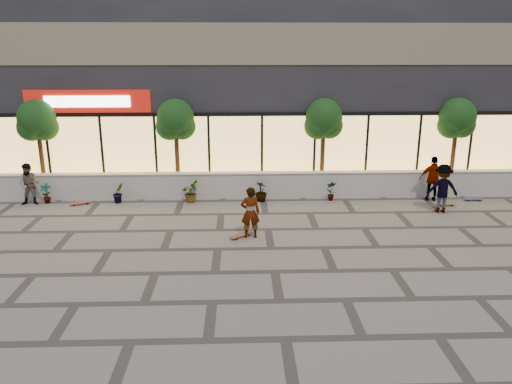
{
  "coord_description": "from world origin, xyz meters",
  "views": [
    {
      "loc": [
        -0.94,
        -12.44,
        5.96
      ],
      "look_at": [
        -0.4,
        3.33,
        1.3
      ],
      "focal_mm": 35.0,
      "sensor_mm": 36.0,
      "label": 1
    }
  ],
  "objects_px": {
    "tree_midwest": "(176,122)",
    "skateboard_left": "(80,203)",
    "skater_center": "(250,213)",
    "tree_mideast": "(324,121)",
    "skater_right_near": "(433,179)",
    "skater_left": "(30,184)",
    "tree_west": "(37,123)",
    "skateboard_right_near": "(446,204)",
    "skateboard_center": "(241,235)",
    "skater_right_far": "(442,189)",
    "skateboard_right_far": "(473,199)",
    "tree_east": "(457,121)"
  },
  "relations": [
    {
      "from": "skater_left",
      "to": "tree_midwest",
      "type": "bearing_deg",
      "value": 8.63
    },
    {
      "from": "skater_center",
      "to": "skateboard_right_near",
      "type": "xyz_separation_m",
      "value": [
        7.61,
        2.99,
        -0.76
      ]
    },
    {
      "from": "tree_east",
      "to": "skateboard_right_near",
      "type": "bearing_deg",
      "value": -115.22
    },
    {
      "from": "skater_center",
      "to": "skater_left",
      "type": "bearing_deg",
      "value": -27.68
    },
    {
      "from": "skater_left",
      "to": "skateboard_right_near",
      "type": "height_order",
      "value": "skater_left"
    },
    {
      "from": "tree_midwest",
      "to": "skateboard_center",
      "type": "xyz_separation_m",
      "value": [
        2.59,
        -5.12,
        -2.9
      ]
    },
    {
      "from": "skater_center",
      "to": "skater_right_near",
      "type": "bearing_deg",
      "value": -156.95
    },
    {
      "from": "skater_right_near",
      "to": "skateboard_center",
      "type": "xyz_separation_m",
      "value": [
        -7.61,
        -3.72,
        -0.81
      ]
    },
    {
      "from": "skateboard_center",
      "to": "skateboard_right_near",
      "type": "height_order",
      "value": "skateboard_center"
    },
    {
      "from": "tree_mideast",
      "to": "skateboard_center",
      "type": "distance_m",
      "value": 6.8
    },
    {
      "from": "skater_right_far",
      "to": "skateboard_center",
      "type": "relative_size",
      "value": 2.28
    },
    {
      "from": "tree_west",
      "to": "skater_left",
      "type": "relative_size",
      "value": 2.39
    },
    {
      "from": "skater_right_far",
      "to": "skater_left",
      "type": "bearing_deg",
      "value": 0.32
    },
    {
      "from": "tree_midwest",
      "to": "skater_left",
      "type": "xyz_separation_m",
      "value": [
        -5.52,
        -1.4,
        -2.17
      ]
    },
    {
      "from": "skater_center",
      "to": "skateboard_right_far",
      "type": "relative_size",
      "value": 2.22
    },
    {
      "from": "tree_midwest",
      "to": "skateboard_left",
      "type": "bearing_deg",
      "value": -157.58
    },
    {
      "from": "skater_right_near",
      "to": "skateboard_left",
      "type": "relative_size",
      "value": 2.27
    },
    {
      "from": "tree_east",
      "to": "skateboard_left",
      "type": "xyz_separation_m",
      "value": [
        -15.13,
        -1.5,
        -2.91
      ]
    },
    {
      "from": "skater_left",
      "to": "skater_right_near",
      "type": "xyz_separation_m",
      "value": [
        15.72,
        0.0,
        0.08
      ]
    },
    {
      "from": "tree_midwest",
      "to": "tree_mideast",
      "type": "xyz_separation_m",
      "value": [
        6.0,
        0.0,
        0.0
      ]
    },
    {
      "from": "tree_mideast",
      "to": "skateboard_right_near",
      "type": "relative_size",
      "value": 5.11
    },
    {
      "from": "tree_mideast",
      "to": "skateboard_right_near",
      "type": "height_order",
      "value": "tree_mideast"
    },
    {
      "from": "tree_west",
      "to": "skateboard_right_near",
      "type": "xyz_separation_m",
      "value": [
        16.0,
        -2.12,
        -2.91
      ]
    },
    {
      "from": "tree_west",
      "to": "skateboard_left",
      "type": "xyz_separation_m",
      "value": [
        1.87,
        -1.5,
        -2.91
      ]
    },
    {
      "from": "skater_right_far",
      "to": "skater_center",
      "type": "bearing_deg",
      "value": 23.44
    },
    {
      "from": "skateboard_right_near",
      "to": "tree_midwest",
      "type": "bearing_deg",
      "value": 166.4
    },
    {
      "from": "skateboard_center",
      "to": "skater_right_far",
      "type": "bearing_deg",
      "value": -22.44
    },
    {
      "from": "tree_mideast",
      "to": "skateboard_left",
      "type": "relative_size",
      "value": 4.95
    },
    {
      "from": "skateboard_right_near",
      "to": "skateboard_right_far",
      "type": "height_order",
      "value": "same"
    },
    {
      "from": "skater_left",
      "to": "skateboard_left",
      "type": "xyz_separation_m",
      "value": [
        1.89,
        -0.1,
        -0.74
      ]
    },
    {
      "from": "skater_left",
      "to": "skater_right_near",
      "type": "relative_size",
      "value": 0.92
    },
    {
      "from": "tree_mideast",
      "to": "skateboard_right_far",
      "type": "height_order",
      "value": "tree_mideast"
    },
    {
      "from": "skateboard_left",
      "to": "skater_center",
      "type": "bearing_deg",
      "value": -54.54
    },
    {
      "from": "tree_mideast",
      "to": "skateboard_right_far",
      "type": "distance_m",
      "value": 6.72
    },
    {
      "from": "tree_west",
      "to": "skater_center",
      "type": "xyz_separation_m",
      "value": [
        8.39,
        -5.11,
        -2.15
      ]
    },
    {
      "from": "tree_west",
      "to": "skateboard_right_near",
      "type": "height_order",
      "value": "tree_west"
    },
    {
      "from": "tree_mideast",
      "to": "skateboard_center",
      "type": "height_order",
      "value": "tree_mideast"
    },
    {
      "from": "tree_east",
      "to": "skater_right_near",
      "type": "bearing_deg",
      "value": -132.97
    },
    {
      "from": "skater_right_far",
      "to": "skateboard_right_far",
      "type": "height_order",
      "value": "skater_right_far"
    },
    {
      "from": "tree_midwest",
      "to": "skater_right_far",
      "type": "distance_m",
      "value": 10.59
    },
    {
      "from": "skateboard_left",
      "to": "skater_right_near",
      "type": "bearing_deg",
      "value": -25.15
    },
    {
      "from": "tree_midwest",
      "to": "skateboard_right_near",
      "type": "distance_m",
      "value": 11.1
    },
    {
      "from": "tree_west",
      "to": "tree_midwest",
      "type": "relative_size",
      "value": 1.0
    },
    {
      "from": "tree_west",
      "to": "skater_center",
      "type": "bearing_deg",
      "value": -31.36
    },
    {
      "from": "tree_midwest",
      "to": "skater_right_near",
      "type": "height_order",
      "value": "tree_midwest"
    },
    {
      "from": "tree_west",
      "to": "skateboard_left",
      "type": "relative_size",
      "value": 4.95
    },
    {
      "from": "tree_west",
      "to": "skater_right_near",
      "type": "bearing_deg",
      "value": -5.1
    },
    {
      "from": "tree_west",
      "to": "tree_midwest",
      "type": "distance_m",
      "value": 5.5
    },
    {
      "from": "skater_right_near",
      "to": "skater_right_far",
      "type": "relative_size",
      "value": 0.99
    },
    {
      "from": "skater_center",
      "to": "skater_left",
      "type": "distance_m",
      "value": 9.19
    }
  ]
}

